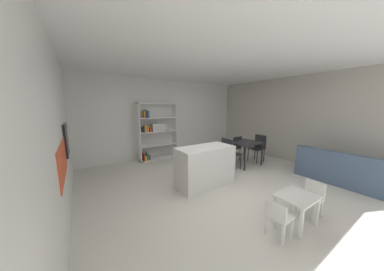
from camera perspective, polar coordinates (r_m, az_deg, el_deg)
name	(u,v)px	position (r m, az deg, el deg)	size (l,w,h in m)	color
ground_plane	(214,186)	(4.21, 7.31, -16.21)	(9.39, 9.39, 0.00)	beige
ceiling_slab	(217,58)	(3.92, 8.27, 24.11)	(6.83, 6.22, 0.06)	white
back_partition	(160,118)	(6.45, -10.62, 5.57)	(6.83, 0.06, 2.78)	silver
right_partition_gray	(294,120)	(6.55, 30.75, 4.45)	(0.06, 6.22, 2.78)	#B2ADA3
tall_cabinet_run_left	(27,142)	(2.94, -43.83, -1.59)	(0.61, 5.61, 2.78)	silver
cabinet_niche_splashback	(63,161)	(3.11, -37.00, -6.77)	(0.01, 1.29, 0.50)	#CC4223
built_in_oven	(66,140)	(3.98, -36.27, -1.08)	(0.06, 0.59, 0.60)	black
kitchen_island	(205,166)	(4.07, 4.27, -10.06)	(1.33, 0.65, 0.92)	silver
open_bookshelf	(155,131)	(6.06, -12.06, 1.50)	(1.34, 0.34, 1.94)	white
child_table	(297,201)	(3.25, 31.39, -17.94)	(0.58, 0.47, 0.48)	silver
child_chair_left	(278,217)	(2.89, 26.61, -22.93)	(0.30, 0.30, 0.55)	silver
child_chair_right	(312,196)	(3.72, 34.87, -16.23)	(0.33, 0.33, 0.57)	silver
dining_table	(245,145)	(5.62, 17.17, -2.91)	(0.92, 0.81, 0.74)	#232328
dining_chair_island_side	(229,151)	(5.16, 12.19, -5.03)	(0.48, 0.50, 0.91)	#232328
dining_chair_far	(235,146)	(5.93, 13.92, -3.49)	(0.43, 0.47, 0.85)	#232328
dining_chair_window_side	(258,146)	(6.17, 21.12, -3.19)	(0.42, 0.44, 0.89)	#232328
sofa	(345,173)	(5.54, 41.77, -9.18)	(0.83, 1.95, 0.79)	#475B75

